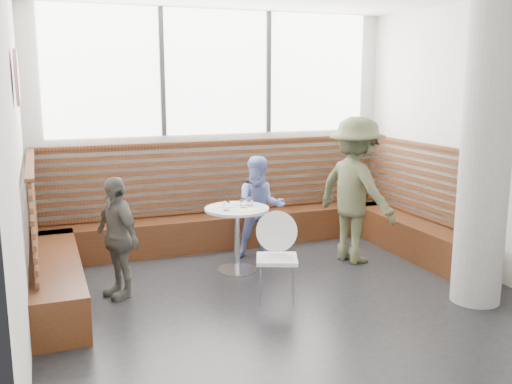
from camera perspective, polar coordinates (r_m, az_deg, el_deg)
name	(u,v)px	position (r m, az deg, el deg)	size (l,w,h in m)	color
room	(292,150)	(5.62, 3.65, 4.18)	(5.00, 5.00, 3.20)	silver
booth	(235,226)	(7.46, -2.13, -3.39)	(5.00, 2.50, 1.44)	#412110
concrete_column	(486,149)	(6.15, 22.02, 3.98)	(0.50, 0.50, 3.20)	gray
wall_art	(17,78)	(5.46, -22.80, 10.49)	(0.50, 0.50, 0.03)	white
cafe_table	(237,226)	(6.83, -1.92, -3.41)	(0.77, 0.77, 0.79)	silver
cafe_chair	(274,249)	(6.00, 1.84, -5.72)	(0.44, 0.43, 0.92)	white
adult_man	(356,190)	(7.26, 9.94, 0.17)	(1.19, 0.68, 1.84)	#4D5035
child_back	(260,208)	(7.31, 0.41, -1.60)	(0.65, 0.50, 1.33)	#7381C7
child_left	(117,237)	(6.20, -13.73, -4.42)	(0.76, 0.32, 1.30)	#595751
plate_near	(225,206)	(6.84, -3.08, -1.40)	(0.19, 0.19, 0.01)	white
plate_far	(240,203)	(6.98, -1.58, -1.13)	(0.21, 0.21, 0.01)	white
glass_left	(226,205)	(6.63, -2.97, -1.34)	(0.08, 0.08, 0.12)	white
glass_mid	(243,203)	(6.77, -1.31, -1.10)	(0.07, 0.07, 0.11)	white
glass_right	(250,201)	(6.87, -0.61, -0.90)	(0.07, 0.07, 0.12)	white
menu_card	(248,210)	(6.65, -0.79, -1.79)	(0.22, 0.15, 0.00)	#A5C64C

